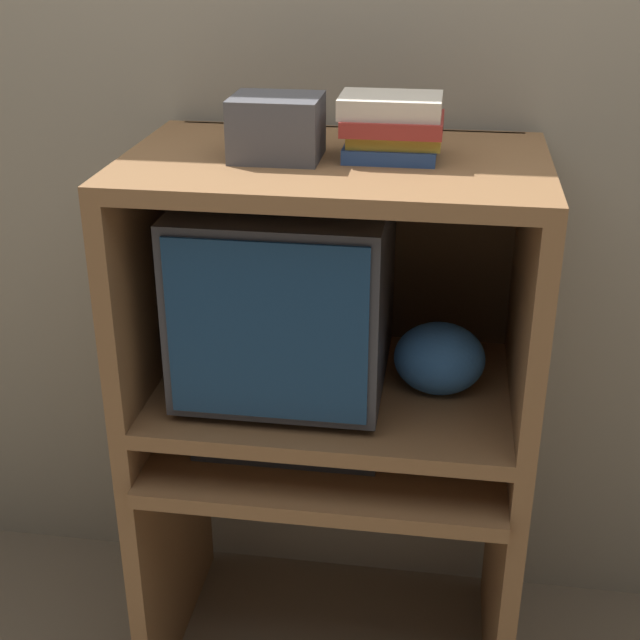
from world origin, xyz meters
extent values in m
cube|color=gray|center=(0.00, 0.63, 1.30)|extent=(6.00, 0.06, 2.60)
cube|color=brown|center=(-0.42, 0.28, 0.33)|extent=(0.04, 0.57, 0.66)
cube|color=brown|center=(0.42, 0.28, 0.33)|extent=(0.04, 0.57, 0.66)
cube|color=brown|center=(0.00, 0.19, 0.64)|extent=(0.80, 0.42, 0.04)
cube|color=brown|center=(-0.42, 0.28, 0.72)|extent=(0.04, 0.57, 0.13)
cube|color=brown|center=(0.42, 0.28, 0.72)|extent=(0.04, 0.57, 0.13)
cube|color=brown|center=(0.00, 0.28, 0.77)|extent=(0.80, 0.57, 0.04)
cube|color=brown|center=(-0.42, 0.28, 1.06)|extent=(0.04, 0.57, 0.53)
cube|color=brown|center=(0.42, 0.28, 1.06)|extent=(0.04, 0.57, 0.53)
cube|color=brown|center=(0.00, 0.28, 1.30)|extent=(0.80, 0.57, 0.04)
cube|color=#48321E|center=(0.00, 0.56, 1.06)|extent=(0.80, 0.01, 0.53)
cylinder|color=#333338|center=(-0.11, 0.29, 0.80)|extent=(0.25, 0.25, 0.02)
cube|color=#333338|center=(-0.11, 0.29, 1.02)|extent=(0.44, 0.46, 0.42)
cube|color=navy|center=(-0.11, 0.06, 1.02)|extent=(0.41, 0.01, 0.38)
cube|color=#2D2D30|center=(-0.09, 0.20, 0.67)|extent=(0.41, 0.15, 0.02)
cube|color=#474749|center=(-0.09, 0.20, 0.68)|extent=(0.38, 0.12, 0.01)
ellipsoid|color=#28282B|center=(0.18, 0.21, 0.67)|extent=(0.06, 0.04, 0.03)
ellipsoid|color=#336BB7|center=(0.24, 0.28, 0.87)|extent=(0.20, 0.15, 0.17)
cube|color=navy|center=(0.11, 0.29, 1.34)|extent=(0.19, 0.14, 0.03)
cube|color=gold|center=(0.12, 0.29, 1.36)|extent=(0.19, 0.13, 0.03)
cube|color=maroon|center=(0.12, 0.29, 1.39)|extent=(0.20, 0.16, 0.03)
cube|color=beige|center=(0.11, 0.29, 1.43)|extent=(0.20, 0.15, 0.04)
cube|color=#4C4C51|center=(-0.12, 0.26, 1.38)|extent=(0.18, 0.15, 0.13)
camera|label=1|loc=(0.23, -1.50, 1.79)|focal=50.00mm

